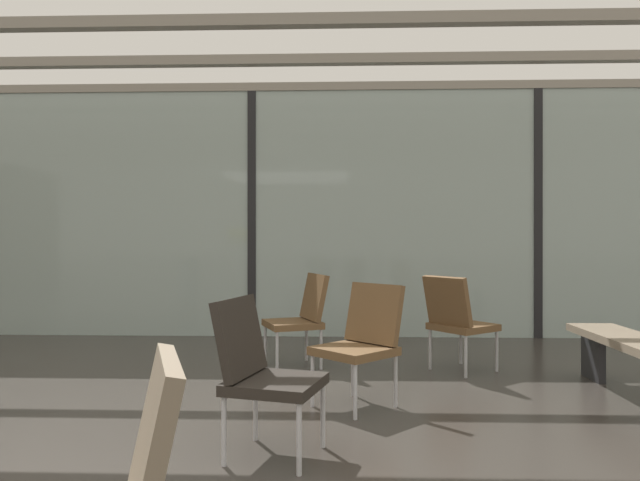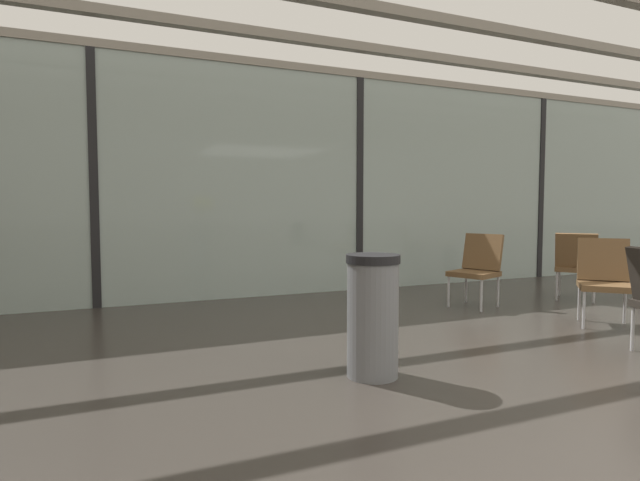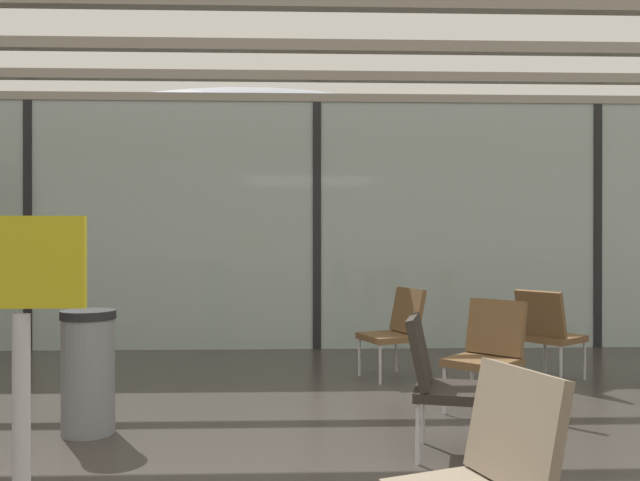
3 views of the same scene
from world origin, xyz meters
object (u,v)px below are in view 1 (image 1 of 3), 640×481
object	(u,v)px
lounge_chair_4	(301,314)
waiting_bench	(633,352)
parked_airplane	(214,195)
lounge_chair_3	(457,317)
lounge_chair_2	(261,366)
lounge_chair_1	(362,336)

from	to	relation	value
lounge_chair_4	waiting_bench	size ratio (longest dim) A/B	0.51
parked_airplane	lounge_chair_3	world-z (taller)	parked_airplane
parked_airplane	lounge_chair_2	bearing A→B (deg)	-76.01
lounge_chair_3	waiting_bench	distance (m)	1.45
lounge_chair_1	lounge_chair_3	distance (m)	1.40
lounge_chair_2	waiting_bench	xyz separation A→B (m)	(2.61, 1.18, -0.13)
parked_airplane	lounge_chair_4	xyz separation A→B (m)	(2.24, -6.42, -1.63)
lounge_chair_2	lounge_chair_1	bearing A→B (deg)	-15.78
lounge_chair_2	lounge_chair_4	distance (m)	2.29
parked_airplane	lounge_chair_2	size ratio (longest dim) A/B	14.02
parked_airplane	lounge_chair_1	world-z (taller)	parked_airplane
parked_airplane	waiting_bench	xyz separation A→B (m)	(4.78, -7.54, -1.76)
parked_airplane	lounge_chair_4	world-z (taller)	parked_airplane
lounge_chair_3	lounge_chair_4	xyz separation A→B (m)	(-1.42, 0.20, 0.00)
waiting_bench	lounge_chair_3	bearing A→B (deg)	50.12
lounge_chair_4	parked_airplane	bearing A→B (deg)	177.24
lounge_chair_1	waiting_bench	size ratio (longest dim) A/B	0.51
lounge_chair_2	lounge_chair_4	xyz separation A→B (m)	(0.07, 2.29, 0.00)
lounge_chair_3	lounge_chair_4	distance (m)	1.43
lounge_chair_1	lounge_chair_3	size ratio (longest dim) A/B	1.00
lounge_chair_4	waiting_bench	world-z (taller)	lounge_chair_4
lounge_chair_1	lounge_chair_3	world-z (taller)	same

